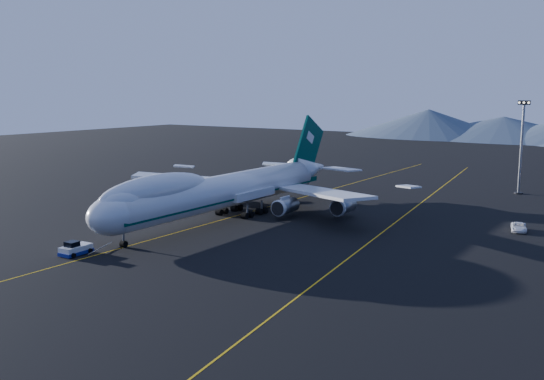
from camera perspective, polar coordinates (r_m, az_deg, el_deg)
The scene contains 7 objects.
ground at distance 119.95m, azimuth -4.42°, elevation -2.73°, with size 500.00×500.00×0.00m, color black.
taxiway_line_main at distance 119.95m, azimuth -4.42°, elevation -2.73°, with size 0.25×220.00×0.01m, color gold.
taxiway_line_side at distance 113.45m, azimuth 10.83°, elevation -3.56°, with size 0.25×200.00×0.01m, color gold.
boeing_747 at distance 118.91m, azimuth -4.44°, elevation 0.01°, with size 59.62×72.43×19.37m.
pushback_tug at distance 98.55m, azimuth -17.97°, elevation -5.40°, with size 3.11×5.16×2.19m.
service_van at distance 117.74m, azimuth 22.21°, elevation -3.25°, with size 2.55×5.52×1.53m, color white.
floodlight_mast at distance 159.32m, azimuth 22.42°, elevation 3.76°, with size 2.81×2.11×22.74m.
Camera 1 is at (72.66, -92.13, 24.88)m, focal length 40.00 mm.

